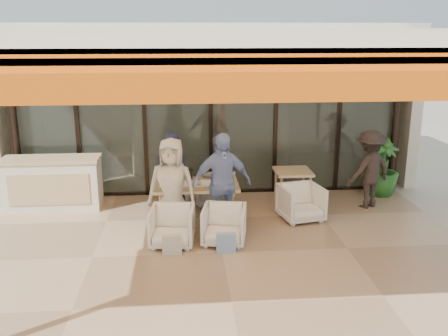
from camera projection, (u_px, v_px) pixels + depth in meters
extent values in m
plane|color=#C6B293|center=(222.00, 254.00, 7.80)|extent=(70.00, 70.00, 0.00)
cube|color=tan|center=(222.00, 254.00, 7.80)|extent=(8.00, 6.00, 0.01)
cube|color=silver|center=(222.00, 36.00, 6.92)|extent=(8.00, 6.00, 0.20)
cube|color=#E15A0B|center=(250.00, 75.00, 4.17)|extent=(8.00, 0.12, 0.45)
cube|color=orange|center=(241.00, 56.00, 4.80)|extent=(8.00, 1.50, 0.06)
cylinder|color=black|center=(15.00, 124.00, 9.83)|extent=(0.12, 0.12, 3.20)
cylinder|color=black|center=(396.00, 118.00, 10.45)|extent=(0.12, 0.12, 3.20)
cube|color=#9EADA3|center=(211.00, 120.00, 10.26)|extent=(8.00, 0.03, 3.20)
cube|color=black|center=(211.00, 192.00, 10.67)|extent=(8.00, 0.10, 0.08)
cube|color=black|center=(210.00, 42.00, 9.84)|extent=(8.00, 0.10, 0.08)
cube|color=black|center=(11.00, 123.00, 9.94)|extent=(0.08, 0.10, 3.20)
cube|color=black|center=(77.00, 122.00, 10.04)|extent=(0.08, 0.10, 3.20)
cube|color=black|center=(145.00, 121.00, 10.15)|extent=(0.08, 0.10, 3.20)
cube|color=black|center=(211.00, 120.00, 10.26)|extent=(0.08, 0.10, 3.20)
cube|color=black|center=(275.00, 119.00, 10.37)|extent=(0.08, 0.10, 3.20)
cube|color=black|center=(339.00, 118.00, 10.47)|extent=(0.08, 0.10, 3.20)
cube|color=black|center=(399.00, 117.00, 10.58)|extent=(0.08, 0.10, 3.20)
cube|color=silver|center=(203.00, 94.00, 13.59)|extent=(9.00, 0.25, 3.40)
cube|color=silver|center=(17.00, 105.00, 11.56)|extent=(0.25, 3.50, 3.40)
cube|color=silver|center=(385.00, 101.00, 12.26)|extent=(0.25, 3.50, 3.40)
cube|color=silver|center=(206.00, 29.00, 11.46)|extent=(9.00, 3.50, 0.25)
cube|color=#D1B47F|center=(207.00, 171.00, 12.36)|extent=(8.00, 3.50, 0.02)
cylinder|color=silver|center=(139.00, 113.00, 11.69)|extent=(0.40, 0.40, 3.00)
cylinder|color=silver|center=(282.00, 111.00, 11.96)|extent=(0.40, 0.40, 3.00)
cylinder|color=black|center=(153.00, 48.00, 10.94)|extent=(0.03, 0.03, 0.70)
cube|color=black|center=(153.00, 69.00, 11.06)|extent=(0.30, 0.30, 0.40)
sphere|color=#FFBF72|center=(153.00, 69.00, 11.06)|extent=(0.18, 0.18, 0.18)
cylinder|color=black|center=(309.00, 48.00, 11.22)|extent=(0.03, 0.03, 0.70)
cube|color=black|center=(308.00, 68.00, 11.34)|extent=(0.30, 0.30, 0.40)
sphere|color=#FFBF72|center=(308.00, 68.00, 11.34)|extent=(0.18, 0.18, 0.18)
cylinder|color=black|center=(222.00, 178.00, 11.66)|extent=(0.40, 0.40, 0.05)
cylinder|color=black|center=(221.00, 136.00, 11.39)|extent=(0.04, 0.04, 2.10)
cone|color=#DA4A13|center=(221.00, 108.00, 11.22)|extent=(0.32, 0.32, 1.10)
cube|color=silver|center=(53.00, 185.00, 9.63)|extent=(1.80, 0.60, 1.00)
cube|color=#D1B47F|center=(50.00, 159.00, 9.50)|extent=(1.85, 0.65, 0.06)
cube|color=#D1B47F|center=(49.00, 190.00, 9.33)|extent=(1.50, 0.02, 0.60)
cube|color=#D1B47F|center=(196.00, 185.00, 8.89)|extent=(1.50, 0.90, 0.05)
cube|color=white|center=(196.00, 184.00, 8.88)|extent=(1.30, 0.35, 0.01)
cylinder|color=#D1B47F|center=(161.00, 212.00, 8.63)|extent=(0.06, 0.06, 0.70)
cylinder|color=#D1B47F|center=(232.00, 210.00, 8.73)|extent=(0.06, 0.06, 0.70)
cylinder|color=#D1B47F|center=(163.00, 200.00, 9.25)|extent=(0.06, 0.06, 0.70)
cylinder|color=#D1B47F|center=(229.00, 198.00, 9.34)|extent=(0.06, 0.06, 0.70)
cylinder|color=white|center=(171.00, 183.00, 8.69)|extent=(0.06, 0.06, 0.11)
cylinder|color=white|center=(182.00, 178.00, 9.04)|extent=(0.06, 0.06, 0.11)
cylinder|color=white|center=(199.00, 182.00, 8.77)|extent=(0.06, 0.06, 0.11)
cylinder|color=white|center=(212.00, 177.00, 9.06)|extent=(0.06, 0.06, 0.11)
cylinder|color=#984616|center=(165.00, 177.00, 8.96)|extent=(0.07, 0.07, 0.16)
cylinder|color=black|center=(190.00, 175.00, 9.12)|extent=(0.09, 0.09, 0.17)
cylinder|color=black|center=(190.00, 170.00, 9.09)|extent=(0.10, 0.10, 0.01)
cylinder|color=white|center=(170.00, 189.00, 8.56)|extent=(0.22, 0.22, 0.01)
cylinder|color=white|center=(223.00, 188.00, 8.63)|extent=(0.22, 0.22, 0.01)
cylinder|color=white|center=(171.00, 179.00, 9.15)|extent=(0.22, 0.22, 0.01)
cylinder|color=white|center=(220.00, 177.00, 9.22)|extent=(0.22, 0.22, 0.01)
imported|color=white|center=(174.00, 192.00, 9.88)|extent=(0.60, 0.56, 0.58)
imported|color=white|center=(216.00, 188.00, 9.93)|extent=(0.81, 0.78, 0.70)
imported|color=white|center=(172.00, 225.00, 8.04)|extent=(0.76, 0.72, 0.71)
imported|color=white|center=(224.00, 223.00, 8.11)|extent=(0.79, 0.75, 0.70)
imported|color=#1B203D|center=(173.00, 174.00, 9.27)|extent=(0.67, 0.53, 1.61)
imported|color=slate|center=(218.00, 175.00, 9.34)|extent=(0.85, 0.74, 1.51)
imported|color=beige|center=(172.00, 187.00, 8.39)|extent=(0.91, 0.69, 1.68)
imported|color=#7C98CF|center=(222.00, 183.00, 8.45)|extent=(1.08, 0.60, 1.75)
cube|color=silver|center=(172.00, 246.00, 7.71)|extent=(0.30, 0.10, 0.34)
cube|color=#99BFD8|center=(226.00, 244.00, 7.77)|extent=(0.30, 0.10, 0.34)
cube|color=#D1B47F|center=(293.00, 172.00, 9.73)|extent=(0.70, 0.70, 0.05)
cylinder|color=#D1B47F|center=(281.00, 194.00, 9.54)|extent=(0.05, 0.05, 0.70)
cylinder|color=#D1B47F|center=(310.00, 194.00, 9.58)|extent=(0.05, 0.05, 0.70)
cylinder|color=#D1B47F|center=(276.00, 186.00, 10.07)|extent=(0.05, 0.05, 0.70)
cylinder|color=#D1B47F|center=(303.00, 185.00, 10.12)|extent=(0.05, 0.05, 0.70)
imported|color=white|center=(301.00, 201.00, 9.10)|extent=(0.84, 0.80, 0.74)
imported|color=black|center=(369.00, 170.00, 9.65)|extent=(1.15, 0.94, 1.55)
imported|color=#1E5919|center=(382.00, 166.00, 10.42)|extent=(0.98, 0.98, 1.28)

